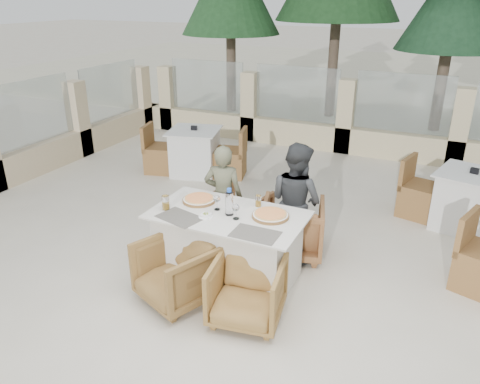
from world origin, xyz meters
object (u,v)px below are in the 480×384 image
at_px(beer_glass_right, 258,201).
at_px(diner_right, 296,201).
at_px(diner_left, 223,197).
at_px(wine_glass_centre, 217,202).
at_px(pizza_left, 199,199).
at_px(bg_table_b, 468,201).
at_px(armchair_far_right, 292,228).
at_px(armchair_near_left, 177,272).
at_px(armchair_far_left, 239,215).
at_px(armchair_near_right, 247,291).
at_px(water_bottle, 229,202).
at_px(bg_table_a, 195,152).
at_px(olive_dish, 206,215).
at_px(dining_table, 228,246).
at_px(pizza_right, 270,215).
at_px(wine_glass_near, 236,211).
at_px(beer_glass_left, 166,203).

distance_m(beer_glass_right, diner_right, 0.56).
bearing_deg(diner_left, wine_glass_centre, 97.02).
height_order(pizza_left, diner_right, diner_right).
xyz_separation_m(diner_right, bg_table_b, (1.83, 1.59, -0.31)).
bearing_deg(pizza_left, beer_glass_right, 14.31).
distance_m(armchair_far_right, armchair_near_left, 1.55).
distance_m(armchair_far_left, armchair_near_right, 1.64).
bearing_deg(diner_right, armchair_near_right, 113.78).
height_order(water_bottle, bg_table_a, water_bottle).
height_order(olive_dish, diner_left, diner_left).
distance_m(wine_glass_centre, armchair_near_left, 0.83).
xyz_separation_m(pizza_left, wine_glass_centre, (0.28, -0.10, 0.07)).
relative_size(water_bottle, armchair_far_right, 0.40).
bearing_deg(dining_table, bg_table_b, 45.77).
bearing_deg(wine_glass_centre, armchair_far_left, 99.37).
bearing_deg(olive_dish, armchair_far_left, 96.25).
relative_size(armchair_far_right, bg_table_b, 0.44).
relative_size(pizza_left, pizza_right, 0.96).
bearing_deg(olive_dish, wine_glass_centre, 82.80).
bearing_deg(armchair_near_right, dining_table, 121.26).
xyz_separation_m(pizza_right, wine_glass_near, (-0.30, -0.18, 0.07)).
relative_size(armchair_far_right, diner_left, 0.57).
bearing_deg(armchair_far_left, wine_glass_centre, 108.31).
height_order(wine_glass_centre, diner_right, diner_right).
bearing_deg(olive_dish, wine_glass_near, 16.69).
bearing_deg(armchair_near_left, beer_glass_right, 83.03).
bearing_deg(pizza_right, beer_glass_right, 138.16).
relative_size(beer_glass_left, armchair_near_left, 0.22).
bearing_deg(armchair_near_right, bg_table_b, 48.71).
bearing_deg(armchair_near_right, wine_glass_centre, 126.84).
bearing_deg(pizza_right, wine_glass_near, -148.68).
bearing_deg(bg_table_a, beer_glass_left, -80.17).
xyz_separation_m(pizza_left, olive_dish, (0.25, -0.31, -0.00)).
bearing_deg(armchair_far_left, bg_table_a, -37.59).
height_order(beer_glass_right, armchair_far_left, beer_glass_right).
height_order(dining_table, bg_table_b, same).
bearing_deg(bg_table_a, armchair_far_left, -61.38).
bearing_deg(pizza_right, armchair_far_left, 132.29).
xyz_separation_m(wine_glass_centre, olive_dish, (-0.03, -0.20, -0.07)).
xyz_separation_m(armchair_far_left, diner_right, (0.77, -0.13, 0.38)).
bearing_deg(diner_right, armchair_far_left, 14.80).
bearing_deg(pizza_left, wine_glass_near, -21.49).
relative_size(pizza_right, wine_glass_near, 2.06).
height_order(wine_glass_near, armchair_far_left, wine_glass_near).
distance_m(pizza_right, bg_table_a, 3.48).
relative_size(pizza_left, bg_table_b, 0.22).
height_order(armchair_far_left, armchair_near_left, armchair_near_left).
bearing_deg(wine_glass_centre, dining_table, -16.69).
bearing_deg(bg_table_b, armchair_near_left, -117.59).
bearing_deg(diner_right, wine_glass_centre, 73.58).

